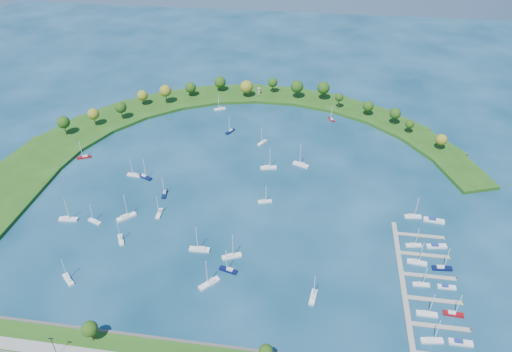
# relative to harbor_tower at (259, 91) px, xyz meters

# --- Properties ---
(ground) EXTENTS (700.00, 700.00, 0.00)m
(ground) POSITION_rel_harbor_tower_xyz_m (9.10, -116.24, -4.40)
(ground) COLOR #072A42
(ground) RESTS_ON ground
(breakwater) EXTENTS (286.74, 247.64, 2.00)m
(breakwater) POSITION_rel_harbor_tower_xyz_m (-37.23, -67.53, -3.41)
(breakwater) COLOR #204512
(breakwater) RESTS_ON ground
(breakwater_trees) EXTENTS (242.52, 90.82, 14.27)m
(breakwater_trees) POSITION_rel_harbor_tower_xyz_m (-9.10, -25.00, 5.95)
(breakwater_trees) COLOR #382314
(breakwater_trees) RESTS_ON breakwater
(harbor_tower) EXTENTS (2.60, 2.60, 4.69)m
(harbor_tower) POSITION_rel_harbor_tower_xyz_m (0.00, 0.00, 0.00)
(harbor_tower) COLOR gray
(harbor_tower) RESTS_ON breakwater
(dock_system) EXTENTS (24.28, 82.00, 1.60)m
(dock_system) POSITION_rel_harbor_tower_xyz_m (94.39, -177.24, -4.05)
(dock_system) COLOR gray
(dock_system) RESTS_ON ground
(moored_boat_0) EXTENTS (5.63, 7.90, 11.46)m
(moored_boat_0) POSITION_rel_harbor_tower_xyz_m (-42.44, -168.14, -3.51)
(moored_boat_0) COLOR white
(moored_boat_0) RESTS_ON ground
(moored_boat_1) EXTENTS (5.46, 8.07, 11.62)m
(moored_boat_1) POSITION_rel_harbor_tower_xyz_m (-11.06, -57.69, -3.50)
(moored_boat_1) COLOR #09103A
(moored_boat_1) RESTS_ON ground
(moored_boat_2) EXTENTS (3.36, 8.39, 11.98)m
(moored_boat_2) POSITION_rel_harbor_tower_xyz_m (49.50, -189.74, -3.49)
(moored_boat_2) COLOR white
(moored_boat_2) RESTS_ON ground
(moored_boat_3) EXTENTS (8.55, 4.27, 12.10)m
(moored_boat_3) POSITION_rel_harbor_tower_xyz_m (11.96, -179.96, -3.49)
(moored_boat_3) COLOR #09103A
(moored_boat_3) RESTS_ON ground
(moored_boat_4) EXTENTS (8.49, 9.05, 14.27)m
(moored_boat_4) POSITION_rel_harbor_tower_xyz_m (5.43, -188.77, -3.42)
(moored_boat_4) COLOR white
(moored_boat_4) RESTS_ON ground
(moored_boat_5) EXTENTS (9.25, 6.01, 13.24)m
(moored_boat_5) POSITION_rel_harbor_tower_xyz_m (11.70, -171.45, -3.45)
(moored_boat_5) COLOR white
(moored_boat_5) RESTS_ON ground
(moored_boat_6) EXTENTS (7.56, 4.05, 10.70)m
(moored_boat_6) POSITION_rel_harbor_tower_xyz_m (21.34, -128.90, -3.53)
(moored_boat_6) COLOR white
(moored_boat_6) RESTS_ON ground
(moored_boat_7) EXTENTS (8.25, 5.40, 11.82)m
(moored_boat_7) POSITION_rel_harbor_tower_xyz_m (-92.42, -101.68, -3.50)
(moored_boat_7) COLOR maroon
(moored_boat_7) RESTS_ON ground
(moored_boat_8) EXTENTS (9.50, 3.41, 13.68)m
(moored_boat_8) POSITION_rel_harbor_tower_xyz_m (-74.32, -157.66, -3.44)
(moored_boat_8) COLOR white
(moored_boat_8) RESTS_ON ground
(moored_boat_9) EXTENTS (4.80, 7.07, 10.17)m
(moored_boat_9) POSITION_rel_harbor_tower_xyz_m (54.89, -30.68, -3.54)
(moored_boat_9) COLOR maroon
(moored_boat_9) RESTS_ON ground
(moored_boat_10) EXTENTS (7.70, 4.69, 10.95)m
(moored_boat_10) POSITION_rel_harbor_tower_xyz_m (-60.44, -157.34, -3.52)
(moored_boat_10) COLOR white
(moored_boat_10) RESTS_ON ground
(moored_boat_11) EXTENTS (2.35, 7.82, 11.43)m
(moored_boat_11) POSITION_rel_harbor_tower_xyz_m (-30.49, -146.50, -3.51)
(moored_boat_11) COLOR white
(moored_boat_11) RESTS_ON ground
(moored_boat_12) EXTENTS (10.05, 6.28, 14.34)m
(moored_boat_12) POSITION_rel_harbor_tower_xyz_m (37.97, -91.08, -3.42)
(moored_boat_12) COLOR white
(moored_boat_12) RESTS_ON ground
(moored_boat_13) EXTENTS (7.57, 7.24, 12.04)m
(moored_boat_13) POSITION_rel_harbor_tower_xyz_m (-55.14, -195.48, -3.49)
(moored_boat_13) COLOR white
(moored_boat_13) RESTS_ON ground
(moored_boat_14) EXTENTS (9.05, 8.97, 14.64)m
(moored_boat_14) POSITION_rel_harbor_tower_xyz_m (-46.06, -151.94, -3.41)
(moored_boat_14) COLOR white
(moored_boat_14) RESTS_ON ground
(moored_boat_15) EXTENTS (8.20, 3.04, 11.78)m
(moored_boat_15) POSITION_rel_harbor_tower_xyz_m (-55.65, -115.55, -3.50)
(moored_boat_15) COLOR white
(moored_boat_15) RESTS_ON ground
(moored_boat_16) EXTENTS (9.63, 2.99, 14.03)m
(moored_boat_16) POSITION_rel_harbor_tower_xyz_m (-3.70, -169.20, -3.43)
(moored_boat_16) COLOR white
(moored_boat_16) RESTS_ON ground
(moored_boat_17) EXTENTS (3.36, 8.08, 11.51)m
(moored_boat_17) POSITION_rel_harbor_tower_xyz_m (-32.97, -130.09, -3.51)
(moored_boat_17) COLOR #09103A
(moored_boat_17) RESTS_ON ground
(moored_boat_18) EXTENTS (8.80, 5.80, 12.62)m
(moored_boat_18) POSITION_rel_harbor_tower_xyz_m (-48.74, -116.52, -3.47)
(moored_boat_18) COLOR #09103A
(moored_boat_18) RESTS_ON ground
(moored_boat_19) EXTENTS (9.75, 4.74, 13.81)m
(moored_boat_19) POSITION_rel_harbor_tower_xyz_m (19.28, -96.91, -3.44)
(moored_boat_19) COLOR white
(moored_boat_19) RESTS_ON ground
(moored_boat_20) EXTENTS (5.72, 7.76, 11.34)m
(moored_boat_20) POSITION_rel_harbor_tower_xyz_m (11.92, -68.80, -3.51)
(moored_boat_20) COLOR white
(moored_boat_20) RESTS_ON ground
(moored_boat_21) EXTENTS (8.33, 5.71, 12.01)m
(moored_boat_21) POSITION_rel_harbor_tower_xyz_m (-24.67, -26.25, -3.49)
(moored_boat_21) COLOR white
(moored_boat_21) RESTS_ON ground
(docked_boat_0) EXTENTS (8.60, 3.47, 12.28)m
(docked_boat_0) POSITION_rel_harbor_tower_xyz_m (94.61, -204.16, -3.48)
(docked_boat_0) COLOR white
(docked_boat_0) RESTS_ON ground
(docked_boat_1) EXTENTS (8.85, 2.58, 1.80)m
(docked_boat_1) POSITION_rel_harbor_tower_xyz_m (105.07, -203.48, -3.74)
(docked_boat_1) COLOR white
(docked_boat_1) RESTS_ON ground
(docked_boat_2) EXTENTS (8.21, 2.38, 12.04)m
(docked_boat_2) POSITION_rel_harbor_tower_xyz_m (94.61, -191.73, -3.49)
(docked_boat_2) COLOR white
(docked_boat_2) RESTS_ON ground
(docked_boat_3) EXTENTS (7.99, 2.70, 11.56)m
(docked_boat_3) POSITION_rel_harbor_tower_xyz_m (105.12, -190.12, -3.50)
(docked_boat_3) COLOR maroon
(docked_boat_3) RESTS_ON ground
(docked_boat_4) EXTENTS (7.15, 2.34, 10.38)m
(docked_boat_4) POSITION_rel_harbor_tower_xyz_m (94.64, -176.14, -3.53)
(docked_boat_4) COLOR white
(docked_boat_4) RESTS_ON ground
(docked_boat_5) EXTENTS (7.59, 2.24, 1.54)m
(docked_boat_5) POSITION_rel_harbor_tower_xyz_m (105.08, -175.99, -3.83)
(docked_boat_5) COLOR white
(docked_boat_5) RESTS_ON ground
(docked_boat_6) EXTENTS (8.83, 3.42, 12.64)m
(docked_boat_6) POSITION_rel_harbor_tower_xyz_m (94.61, -163.05, -3.47)
(docked_boat_6) COLOR white
(docked_boat_6) RESTS_ON ground
(docked_boat_7) EXTENTS (8.80, 3.18, 12.67)m
(docked_boat_7) POSITION_rel_harbor_tower_xyz_m (105.11, -165.12, -3.47)
(docked_boat_7) COLOR #09103A
(docked_boat_7) RESTS_ON ground
(docked_boat_8) EXTENTS (7.53, 3.18, 10.73)m
(docked_boat_8) POSITION_rel_harbor_tower_xyz_m (94.63, -151.79, -3.53)
(docked_boat_8) COLOR white
(docked_boat_8) RESTS_ON ground
(docked_boat_9) EXTENTS (9.57, 4.04, 1.89)m
(docked_boat_9) POSITION_rel_harbor_tower_xyz_m (105.06, -150.95, -3.70)
(docked_boat_9) COLOR white
(docked_boat_9) RESTS_ON ground
(docked_boat_10) EXTENTS (8.56, 3.30, 12.26)m
(docked_boat_10) POSITION_rel_harbor_tower_xyz_m (97.01, -130.33, -3.49)
(docked_boat_10) COLOR white
(docked_boat_10) RESTS_ON ground
(docked_boat_11) EXTENTS (10.27, 3.92, 2.04)m
(docked_boat_11) POSITION_rel_harbor_tower_xyz_m (106.95, -131.98, -3.65)
(docked_boat_11) COLOR white
(docked_boat_11) RESTS_ON ground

